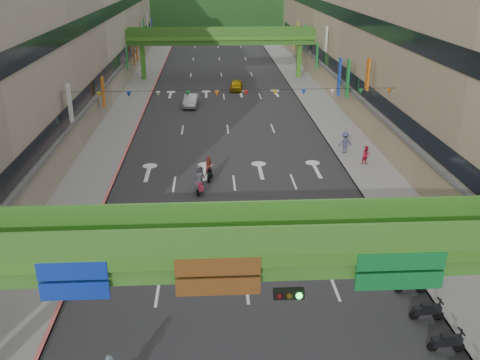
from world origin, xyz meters
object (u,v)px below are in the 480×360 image
scooter_rider_mid (209,168)px  car_silver (191,101)px  car_yellow (236,85)px  pedestrian_red (366,157)px  overpass_near (285,267)px

scooter_rider_mid → car_silver: 22.69m
scooter_rider_mid → car_yellow: (3.57, 30.83, -0.31)m
car_silver → pedestrian_red: bearing=-49.6°
scooter_rider_mid → car_silver: (-2.06, 22.60, -0.27)m
car_silver → pedestrian_red: pedestrian_red is taller
overpass_near → scooter_rider_mid: 21.98m
scooter_rider_mid → car_yellow: size_ratio=0.49×
overpass_near → car_yellow: (0.80, 52.22, -4.55)m
car_silver → car_yellow: 9.98m
car_silver → car_yellow: car_silver is taller
car_silver → scooter_rider_mid: bearing=-80.4°
scooter_rider_mid → pedestrian_red: 12.92m
overpass_near → pedestrian_red: (9.95, 23.68, -4.42)m
car_yellow → pedestrian_red: 29.97m
overpass_near → pedestrian_red: size_ratio=17.91×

